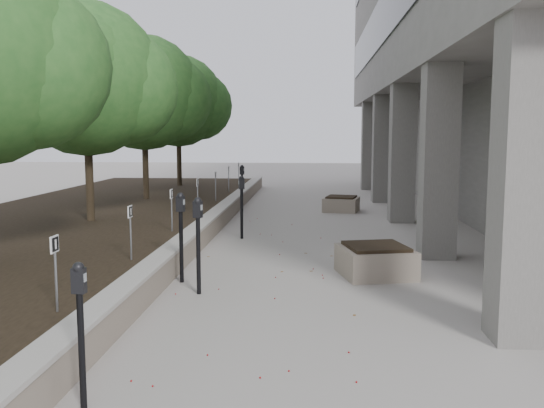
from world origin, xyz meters
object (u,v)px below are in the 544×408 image
(parking_meter_2, at_px, (198,246))
(planter_front, at_px, (376,260))
(parking_meter_4, at_px, (242,207))
(crabapple_tree_5, at_px, (178,120))
(parking_meter_1, at_px, (81,336))
(planter_back, at_px, (341,204))
(crabapple_tree_3, at_px, (87,112))
(crabapple_tree_4, at_px, (144,117))
(parking_meter_3, at_px, (181,238))
(parking_meter_5, at_px, (242,188))

(parking_meter_2, height_order, planter_front, parking_meter_2)
(parking_meter_4, bearing_deg, crabapple_tree_5, 91.64)
(parking_meter_1, height_order, parking_meter_2, parking_meter_2)
(parking_meter_2, relative_size, planter_back, 1.44)
(crabapple_tree_3, bearing_deg, planter_back, 38.28)
(parking_meter_4, bearing_deg, parking_meter_1, -111.88)
(crabapple_tree_3, relative_size, crabapple_tree_4, 1.00)
(crabapple_tree_5, relative_size, planter_back, 4.96)
(parking_meter_4, xyz_separation_m, planter_back, (2.70, 5.30, -0.52))
(parking_meter_1, bearing_deg, planter_front, 61.55)
(parking_meter_2, height_order, planter_back, parking_meter_2)
(parking_meter_1, xyz_separation_m, planter_back, (3.12, 14.38, -0.46))
(parking_meter_1, distance_m, planter_back, 14.72)
(parking_meter_1, height_order, parking_meter_4, parking_meter_4)
(crabapple_tree_3, height_order, crabapple_tree_4, same)
(planter_back, bearing_deg, parking_meter_3, -108.61)
(planter_front, bearing_deg, parking_meter_3, -168.15)
(parking_meter_2, bearing_deg, parking_meter_1, -78.83)
(parking_meter_5, bearing_deg, parking_meter_3, -71.97)
(parking_meter_4, height_order, planter_back, parking_meter_4)
(parking_meter_3, bearing_deg, parking_meter_5, 103.78)
(crabapple_tree_3, relative_size, planter_back, 4.96)
(parking_meter_2, bearing_deg, crabapple_tree_3, 141.87)
(crabapple_tree_4, relative_size, planter_back, 4.96)
(parking_meter_3, xyz_separation_m, planter_back, (3.24, 9.62, -0.53))
(crabapple_tree_4, relative_size, parking_meter_2, 3.43)
(crabapple_tree_3, distance_m, planter_back, 8.84)
(crabapple_tree_3, bearing_deg, crabapple_tree_4, 90.00)
(parking_meter_4, bearing_deg, parking_meter_2, -110.32)
(parking_meter_3, bearing_deg, crabapple_tree_5, 116.34)
(parking_meter_1, bearing_deg, crabapple_tree_4, 106.38)
(parking_meter_2, height_order, parking_meter_3, parking_meter_2)
(parking_meter_3, distance_m, planter_back, 10.16)
(crabapple_tree_4, bearing_deg, parking_meter_5, 0.33)
(parking_meter_5, bearing_deg, planter_back, 20.40)
(parking_meter_4, relative_size, planter_front, 1.27)
(crabapple_tree_3, distance_m, crabapple_tree_4, 5.00)
(crabapple_tree_3, relative_size, parking_meter_5, 3.51)
(crabapple_tree_5, xyz_separation_m, planter_back, (6.56, -4.82, -2.86))
(parking_meter_4, bearing_deg, planter_back, 43.74)
(crabapple_tree_3, distance_m, parking_meter_2, 6.80)
(crabapple_tree_3, relative_size, parking_meter_2, 3.43)
(parking_meter_5, height_order, planter_front, parking_meter_5)
(crabapple_tree_4, height_order, planter_front, crabapple_tree_4)
(crabapple_tree_5, height_order, parking_meter_2, crabapple_tree_5)
(crabapple_tree_3, relative_size, crabapple_tree_5, 1.00)
(planter_back, bearing_deg, parking_meter_5, -177.22)
(parking_meter_4, distance_m, planter_back, 5.97)
(crabapple_tree_5, height_order, parking_meter_5, crabapple_tree_5)
(crabapple_tree_3, distance_m, crabapple_tree_5, 10.00)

